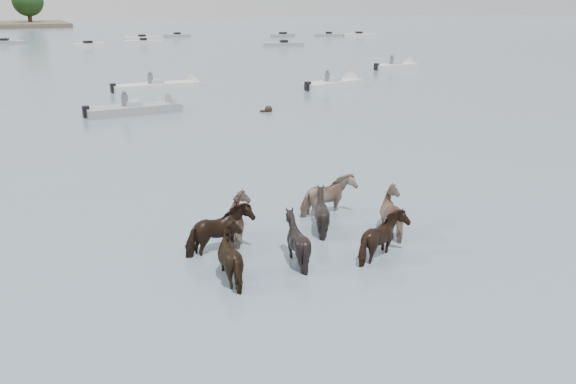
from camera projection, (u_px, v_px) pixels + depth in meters
name	position (u px, v px, depth m)	size (l,w,h in m)	color
ground	(331.00, 237.00, 15.58)	(400.00, 400.00, 0.00)	slate
pony_herd	(304.00, 228.00, 15.01)	(6.44, 4.52, 1.47)	black
swimming_pony	(268.00, 110.00, 33.13)	(0.72, 0.44, 0.44)	black
motorboat_b	(147.00, 109.00, 32.81)	(5.69, 1.90, 1.92)	gray
motorboat_c	(168.00, 86.00, 41.50)	(6.68, 1.94, 1.92)	silver
motorboat_d	(339.00, 84.00, 42.68)	(5.58, 3.03, 1.92)	silver
motorboat_e	(401.00, 66.00, 54.00)	(5.07, 2.05, 1.92)	silver
distant_flotilla	(58.00, 44.00, 81.19)	(105.10, 28.74, 0.93)	gray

